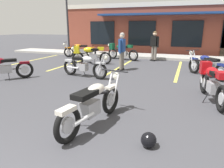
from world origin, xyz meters
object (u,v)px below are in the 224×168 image
motorcycle_blue_standard (121,51)px  parking_lot_lamp_post (66,1)px  person_in_black_shirt (122,49)px  motorcycle_cream_vintage (89,54)px  motorcycle_foreground_classic (93,104)px  person_in_shorts_foreground (154,44)px  motorcycle_silver_naked (206,65)px  motorcycle_green_cafe_racer (212,81)px  motorcycle_black_cruiser (80,50)px  motorcycle_orange_scrambler (3,68)px  helmet_on_pavement (149,140)px  motorcycle_red_sportbike (85,66)px

motorcycle_blue_standard → parking_lot_lamp_post: parking_lot_lamp_post is taller
person_in_black_shirt → motorcycle_cream_vintage: bearing=156.6°
motorcycle_foreground_classic → person_in_shorts_foreground: person_in_shorts_foreground is taller
motorcycle_silver_naked → motorcycle_green_cafe_racer: same height
motorcycle_cream_vintage → motorcycle_black_cruiser: bearing=129.6°
motorcycle_blue_standard → motorcycle_orange_scrambler: (-2.58, -6.19, -0.07)m
motorcycle_foreground_classic → parking_lot_lamp_post: (-6.00, 8.79, 3.02)m
motorcycle_black_cruiser → helmet_on_pavement: size_ratio=7.76×
motorcycle_black_cruiser → motorcycle_silver_naked: bearing=-23.0°
motorcycle_green_cafe_racer → motorcycle_orange_scrambler: same height
motorcycle_blue_standard → helmet_on_pavement: 9.38m
motorcycle_blue_standard → person_in_shorts_foreground: person_in_shorts_foreground is taller
helmet_on_pavement → parking_lot_lamp_post: bearing=128.0°
person_in_shorts_foreground → motorcycle_green_cafe_racer: bearing=-67.8°
motorcycle_red_sportbike → motorcycle_black_cruiser: size_ratio=1.04×
motorcycle_foreground_classic → motorcycle_red_sportbike: (-2.07, 3.62, 0.00)m
motorcycle_red_sportbike → motorcycle_orange_scrambler: 2.99m
motorcycle_green_cafe_racer → motorcycle_cream_vintage: bearing=145.0°
motorcycle_black_cruiser → parking_lot_lamp_post: parking_lot_lamp_post is taller
motorcycle_black_cruiser → helmet_on_pavement: bearing=-55.3°
motorcycle_orange_scrambler → motorcycle_green_cafe_racer: bearing=2.3°
motorcycle_red_sportbike → motorcycle_green_cafe_racer: bearing=-14.9°
motorcycle_green_cafe_racer → motorcycle_silver_naked: bearing=88.8°
motorcycle_foreground_classic → motorcycle_red_sportbike: 4.17m
motorcycle_silver_naked → motorcycle_orange_scrambler: same height
motorcycle_blue_standard → person_in_black_shirt: size_ratio=1.24×
motorcycle_cream_vintage → parking_lot_lamp_post: 4.79m
helmet_on_pavement → motorcycle_silver_naked: bearing=78.3°
motorcycle_green_cafe_racer → helmet_on_pavement: bearing=-111.5°
motorcycle_orange_scrambler → person_in_black_shirt: 4.84m
motorcycle_cream_vintage → motorcycle_blue_standard: bearing=62.7°
motorcycle_foreground_classic → helmet_on_pavement: motorcycle_foreground_classic is taller
motorcycle_black_cruiser → motorcycle_green_cafe_racer: bearing=-39.5°
motorcycle_green_cafe_racer → person_in_shorts_foreground: person_in_shorts_foreground is taller
motorcycle_black_cruiser → motorcycle_silver_naked: size_ratio=1.14×
motorcycle_cream_vintage → person_in_black_shirt: 2.27m
parking_lot_lamp_post → person_in_black_shirt: bearing=-34.8°
motorcycle_foreground_classic → helmet_on_pavement: bearing=-18.9°
motorcycle_foreground_classic → motorcycle_blue_standard: bearing=104.1°
motorcycle_orange_scrambler → person_in_shorts_foreground: person_in_shorts_foreground is taller
motorcycle_orange_scrambler → motorcycle_cream_vintage: (1.52, 4.12, 0.07)m
motorcycle_foreground_classic → motorcycle_silver_naked: size_ratio=1.19×
motorcycle_green_cafe_racer → parking_lot_lamp_post: 10.86m
motorcycle_blue_standard → motorcycle_cream_vintage: size_ratio=1.01×
helmet_on_pavement → motorcycle_black_cruiser: bearing=124.7°
motorcycle_green_cafe_racer → person_in_shorts_foreground: (-2.51, 6.16, 0.42)m
motorcycle_silver_naked → person_in_black_shirt: 3.54m
motorcycle_green_cafe_racer → motorcycle_cream_vintage: (-5.49, 3.84, 0.00)m
motorcycle_blue_standard → person_in_black_shirt: (0.98, -2.96, 0.42)m
motorcycle_orange_scrambler → motorcycle_cream_vintage: bearing=69.8°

